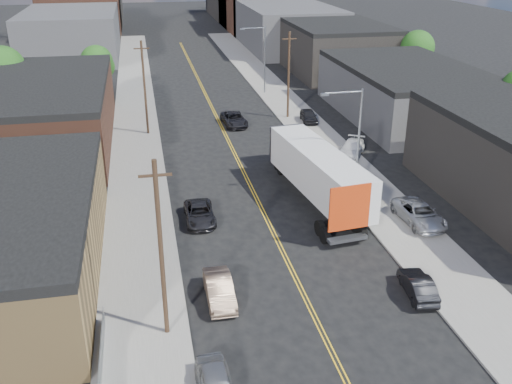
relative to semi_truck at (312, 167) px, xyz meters
name	(u,v)px	position (x,y,z in m)	size (l,w,h in m)	color
ground	(207,97)	(-4.50, 34.26, -2.62)	(260.00, 260.00, 0.00)	black
centerline	(223,130)	(-4.50, 19.26, -2.61)	(0.32, 120.00, 0.01)	gold
sidewalk_left	(136,134)	(-14.00, 19.26, -2.54)	(5.00, 140.00, 0.15)	slate
sidewalk_right	(305,124)	(5.00, 19.26, -2.54)	(5.00, 140.00, 0.15)	slate
warehouse_brown	(49,112)	(-22.50, 18.26, 0.68)	(12.00, 26.00, 6.60)	#4B2A1E
industrial_right_b	(406,91)	(17.50, 20.26, 0.43)	(14.00, 24.00, 6.10)	#333336
industrial_right_c	(335,47)	(17.50, 46.26, 1.18)	(14.00, 22.00, 7.60)	black
skyline_left_a	(73,33)	(-24.50, 69.26, 1.38)	(16.00, 30.00, 8.00)	#333336
skyline_right_a	(287,26)	(15.50, 69.26, 1.38)	(16.00, 30.00, 8.00)	#333336
skyline_left_b	(82,11)	(-24.50, 94.26, 2.38)	(16.00, 26.00, 10.00)	#4B2A1E
skyline_right_b	(260,7)	(15.50, 94.26, 2.38)	(16.00, 26.00, 10.00)	#4B2A1E
skyline_left_c	(89,9)	(-24.50, 114.26, 0.88)	(16.00, 40.00, 7.00)	black
skyline_right_c	(245,5)	(15.50, 114.26, 0.88)	(16.00, 40.00, 7.00)	black
streetlight_near	(354,135)	(3.10, -0.74, 2.71)	(3.39, 0.25, 9.00)	gray
streetlight_far	(262,55)	(3.10, 34.26, 2.71)	(3.39, 0.25, 9.00)	gray
utility_pole_left_near	(161,250)	(-12.70, -15.74, 2.52)	(1.60, 0.26, 10.00)	black
utility_pole_left_far	(145,88)	(-12.70, 19.26, 2.52)	(1.60, 0.26, 10.00)	black
utility_pole_right	(289,75)	(3.70, 22.26, 2.52)	(1.60, 0.26, 10.00)	black
tree_left_mid	(4,71)	(-28.44, 29.26, 2.87)	(5.10, 5.04, 8.37)	black
tree_left_far	(97,64)	(-18.44, 36.26, 1.95)	(4.35, 4.20, 6.97)	black
tree_right_far	(418,50)	(25.56, 34.26, 2.56)	(4.85, 4.76, 7.91)	black
semi_truck	(312,167)	(0.00, 0.00, 0.00)	(4.63, 17.80, 4.59)	silver
car_left_b	(219,290)	(-9.50, -13.21, -1.90)	(1.52, 4.35, 1.43)	#78614F
car_left_c	(200,214)	(-9.50, -2.75, -1.97)	(2.14, 4.65, 1.29)	black
car_right_oncoming	(418,286)	(2.10, -15.01, -1.96)	(1.38, 3.95, 1.30)	black
car_right_lot_a	(419,214)	(6.35, -6.48, -1.73)	(2.44, 5.29, 1.47)	#A8A9AD
car_right_lot_b	(352,148)	(6.50, 8.22, -1.77)	(1.96, 4.82, 1.40)	silver
car_right_lot_c	(309,116)	(5.57, 19.84, -1.77)	(1.65, 4.09, 1.39)	black
car_ahead_truck	(234,119)	(-3.00, 20.64, -1.89)	(2.40, 5.20, 1.44)	black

